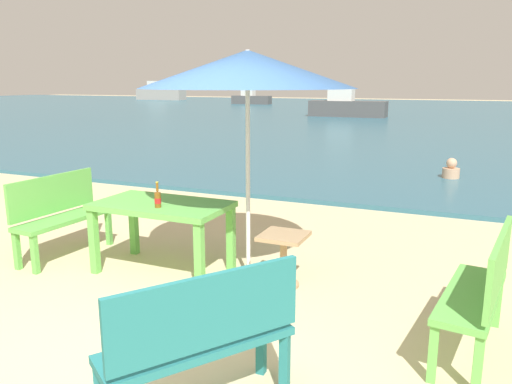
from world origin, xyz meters
name	(u,v)px	position (x,y,z in m)	size (l,w,h in m)	color
ground_plane	(148,352)	(0.00, 0.00, 0.00)	(120.00, 120.00, 0.00)	beige
sea_water	(438,115)	(0.00, 30.00, 0.04)	(120.00, 50.00, 0.08)	#2D6075
picnic_table_green	(162,213)	(-0.82, 1.46, 0.65)	(1.40, 0.80, 0.76)	#60B24C
beer_bottle_amber	(158,198)	(-0.74, 1.28, 0.85)	(0.07, 0.07, 0.26)	brown
patio_umbrella	(248,70)	(0.09, 1.65, 2.12)	(2.10, 2.10, 2.30)	silver
side_table_wood	(284,252)	(0.50, 1.60, 0.35)	(0.44, 0.44, 0.54)	tan
bench_teal_center	(202,335)	(0.76, -0.48, 0.54)	(0.97, 1.19, 0.95)	#237275
bench_green_left	(483,286)	(2.28, 0.97, 0.54)	(0.52, 1.24, 0.95)	#60B24C
bench_green_right	(59,211)	(-2.21, 1.41, 0.54)	(0.43, 1.22, 0.95)	#60B24C
swimmer_person	(451,170)	(1.76, 7.99, 0.24)	(0.34, 0.34, 0.41)	tan
boat_sailboat	(251,99)	(-16.26, 38.26, 0.54)	(3.53, 0.96, 1.28)	#4C4C4C
boat_ferry	(347,107)	(-4.58, 25.39, 0.64)	(4.31, 1.17, 1.57)	#4C4C4C
boat_cargo_ship	(160,93)	(-30.00, 44.46, 0.81)	(5.57, 1.52, 2.03)	gray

